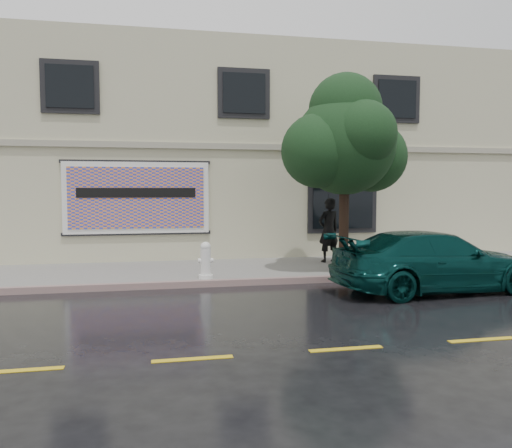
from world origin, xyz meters
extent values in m
plane|color=black|center=(0.00, 0.00, 0.00)|extent=(90.00, 90.00, 0.00)
cube|color=gray|center=(0.00, 3.25, 0.07)|extent=(20.00, 3.50, 0.15)
cube|color=slate|center=(0.00, 1.50, 0.07)|extent=(20.00, 0.18, 0.16)
cube|color=gold|center=(0.00, -3.50, 0.01)|extent=(19.00, 0.12, 0.01)
cube|color=#BCB497|center=(0.00, 9.00, 3.50)|extent=(20.00, 8.00, 7.00)
cube|color=#9E9984|center=(0.00, 4.96, 3.60)|extent=(20.00, 0.12, 0.18)
cube|color=black|center=(3.20, 4.96, 1.95)|extent=(2.30, 0.10, 2.10)
cube|color=black|center=(3.20, 4.90, 1.95)|extent=(2.00, 0.05, 1.80)
cube|color=black|center=(-5.00, 4.90, 5.20)|extent=(1.30, 0.05, 1.20)
cube|color=black|center=(0.00, 4.90, 5.20)|extent=(1.30, 0.05, 1.20)
cube|color=black|center=(5.00, 4.90, 5.20)|extent=(1.30, 0.05, 1.20)
cube|color=white|center=(-3.20, 4.93, 2.05)|extent=(4.20, 0.06, 2.10)
cube|color=orange|center=(-3.20, 4.89, 2.05)|extent=(3.90, 0.04, 1.80)
cube|color=black|center=(-3.20, 4.96, 1.00)|extent=(4.30, 0.10, 0.10)
cube|color=black|center=(-3.20, 4.96, 3.10)|extent=(4.30, 0.10, 0.10)
cube|color=black|center=(-3.20, 4.86, 2.20)|extent=(3.40, 0.02, 0.28)
imported|color=#08322F|center=(3.46, -0.04, 0.68)|extent=(4.83, 2.40, 1.37)
imported|color=black|center=(2.33, 3.81, 1.09)|extent=(0.79, 0.62, 1.89)
imported|color=black|center=(2.33, 3.81, 2.36)|extent=(0.98, 0.98, 0.65)
cylinder|color=black|center=(2.18, 2.20, 1.32)|extent=(0.25, 0.25, 2.34)
sphere|color=black|center=(2.18, 2.20, 3.47)|extent=(2.63, 2.63, 2.63)
cylinder|color=white|center=(-1.50, 1.80, 0.20)|extent=(0.34, 0.34, 0.09)
cylinder|color=white|center=(-1.50, 1.80, 0.55)|extent=(0.25, 0.25, 0.63)
sphere|color=white|center=(-1.50, 1.80, 0.91)|extent=(0.25, 0.25, 0.25)
cylinder|color=white|center=(-1.50, 1.80, 0.58)|extent=(0.36, 0.11, 0.11)
camera|label=1|loc=(-2.66, -10.15, 2.30)|focal=35.00mm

